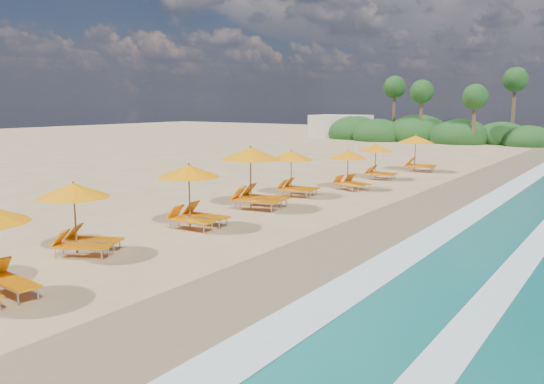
# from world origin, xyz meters

# --- Properties ---
(ground) EXTENTS (160.00, 160.00, 0.00)m
(ground) POSITION_xyz_m (0.00, 0.00, 0.00)
(ground) COLOR tan
(ground) RESTS_ON ground
(wet_sand) EXTENTS (4.00, 160.00, 0.01)m
(wet_sand) POSITION_xyz_m (4.00, 0.00, 0.01)
(wet_sand) COLOR #897052
(wet_sand) RESTS_ON ground
(surf_foam) EXTENTS (4.00, 160.00, 0.01)m
(surf_foam) POSITION_xyz_m (6.70, 0.00, 0.03)
(surf_foam) COLOR white
(surf_foam) RESTS_ON ground
(station_3) EXTENTS (2.85, 2.85, 2.16)m
(station_3) POSITION_xyz_m (-2.42, -6.39, 1.21)
(station_3) COLOR olive
(station_3) RESTS_ON ground
(station_4) EXTENTS (2.58, 2.41, 2.30)m
(station_4) POSITION_xyz_m (-2.06, -1.93, 1.29)
(station_4) COLOR olive
(station_4) RESTS_ON ground
(station_5) EXTENTS (3.16, 3.02, 2.63)m
(station_5) POSITION_xyz_m (-2.37, 2.21, 1.48)
(station_5) COLOR olive
(station_5) RESTS_ON ground
(station_6) EXTENTS (2.58, 2.45, 2.20)m
(station_6) POSITION_xyz_m (-2.67, 5.80, 1.23)
(station_6) COLOR olive
(station_6) RESTS_ON ground
(station_7) EXTENTS (2.60, 2.56, 2.03)m
(station_7) POSITION_xyz_m (-1.36, 9.05, 1.13)
(station_7) COLOR olive
(station_7) RESTS_ON ground
(station_8) EXTENTS (2.35, 2.21, 2.07)m
(station_8) POSITION_xyz_m (-1.73, 13.44, 1.16)
(station_8) COLOR olive
(station_8) RESTS_ON ground
(station_9) EXTENTS (2.81, 2.68, 2.37)m
(station_9) POSITION_xyz_m (-1.08, 18.28, 1.33)
(station_9) COLOR olive
(station_9) RESTS_ON ground
(treeline) EXTENTS (25.80, 8.80, 9.74)m
(treeline) POSITION_xyz_m (-9.94, 45.51, 1.00)
(treeline) COLOR #163D14
(treeline) RESTS_ON ground
(beach_building) EXTENTS (7.00, 5.00, 2.80)m
(beach_building) POSITION_xyz_m (-22.00, 48.00, 1.40)
(beach_building) COLOR beige
(beach_building) RESTS_ON ground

